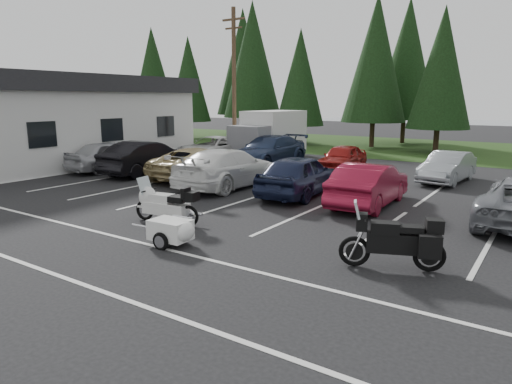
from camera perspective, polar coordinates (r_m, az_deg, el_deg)
The scene contains 27 objects.
ground at distance 13.73m, azimuth 1.11°, elevation -3.75°, with size 120.00×120.00×0.00m, color black.
grass_strip at distance 36.05m, azimuth 22.32°, elevation 4.93°, with size 80.00×16.00×0.01m, color #1E3410.
building at distance 29.39m, azimuth -25.34°, elevation 8.17°, with size 10.60×15.60×4.90m, color silver, non-canonical shape.
utility_pole at distance 28.83m, azimuth -2.76°, elevation 13.68°, with size 1.60×0.26×9.00m.
box_truck at distance 28.17m, azimuth 1.21°, elevation 7.13°, with size 2.40×5.60×2.90m, color silver, non-canonical shape.
stall_markings at distance 15.40m, azimuth 5.15°, elevation -2.09°, with size 32.00×16.00×0.01m, color silver.
conifer_0 at distance 48.73m, azimuth -12.78°, elevation 14.35°, with size 4.58×4.58×10.66m.
conifer_1 at distance 43.58m, azimuth -8.40°, elevation 13.76°, with size 3.96×3.96×9.22m.
conifer_2 at distance 41.23m, azimuth -0.45°, elevation 16.19°, with size 5.10×5.10×11.89m.
conifer_3 at distance 37.06m, azimuth 5.55°, elevation 14.05°, with size 3.87×3.87×9.02m.
conifer_4 at distance 36.27m, azimuth 14.74°, elevation 15.79°, with size 4.80×4.80×11.17m.
conifer_5 at distance 33.58m, azimuth 22.20°, elevation 14.16°, with size 4.14×4.14×9.63m.
conifer_back_a at distance 46.96m, azimuth -1.64°, elevation 15.91°, with size 5.28×5.28×12.30m.
conifer_back_b at distance 40.35m, azimuth 18.40°, elevation 15.47°, with size 4.97×4.97×11.58m.
car_near_0 at distance 24.55m, azimuth -17.65°, elevation 4.37°, with size 1.85×4.59×1.57m, color #B8B9BD.
car_near_1 at distance 22.99m, azimuth -13.53°, elevation 4.21°, with size 1.72×4.92×1.62m, color black.
car_near_2 at distance 21.05m, azimuth -6.98°, elevation 3.56°, with size 2.41×5.23×1.45m, color tan.
car_near_3 at distance 19.03m, azimuth -3.47°, elevation 3.02°, with size 2.26×5.56×1.61m, color white.
car_near_4 at distance 17.38m, azimuth 5.45°, elevation 2.12°, with size 1.87×4.64×1.58m, color #161D38.
car_near_5 at distance 16.14m, azimuth 13.95°, elevation 0.92°, with size 1.57×4.49×1.48m, color maroon.
car_far_0 at distance 27.06m, azimuth -5.39°, elevation 5.38°, with size 2.44×5.29×1.47m, color silver.
car_far_1 at distance 25.38m, azimuth 1.57°, elevation 5.19°, with size 2.27×5.58×1.62m, color #1B2845.
car_far_2 at distance 23.60m, azimuth 10.73°, elevation 4.18°, with size 1.60×3.98×1.35m, color maroon.
car_far_3 at distance 21.85m, azimuth 22.82°, elevation 2.88°, with size 1.42×4.07×1.34m, color gray.
touring_motorcycle at distance 13.68m, azimuth -11.20°, elevation -1.08°, with size 2.46×0.76×1.36m, color silver, non-canonical shape.
cargo_trailer at distance 11.69m, azimuth -10.63°, elevation -4.99°, with size 1.45×0.82×0.67m, color white, non-canonical shape.
adventure_motorcycle at distance 10.23m, azimuth 16.68°, elevation -5.24°, with size 2.47×0.86×1.51m, color black, non-canonical shape.
Camera 1 is at (7.16, -11.14, 3.62)m, focal length 32.00 mm.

